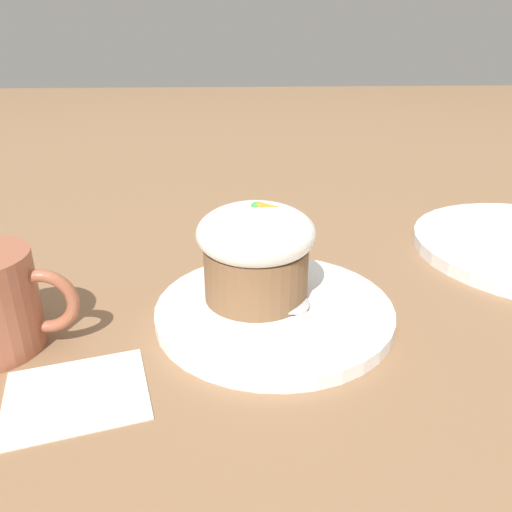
# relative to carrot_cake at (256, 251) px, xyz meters

# --- Properties ---
(ground_plane) EXTENTS (4.00, 4.00, 0.00)m
(ground_plane) POSITION_rel_carrot_cake_xyz_m (0.02, -0.02, -0.06)
(ground_plane) COLOR #846042
(dessert_plate) EXTENTS (0.21, 0.21, 0.01)m
(dessert_plate) POSITION_rel_carrot_cake_xyz_m (0.02, -0.02, -0.05)
(dessert_plate) COLOR white
(dessert_plate) RESTS_ON ground_plane
(carrot_cake) EXTENTS (0.10, 0.10, 0.09)m
(carrot_cake) POSITION_rel_carrot_cake_xyz_m (0.00, 0.00, 0.00)
(carrot_cake) COLOR brown
(carrot_cake) RESTS_ON dessert_plate
(spoon) EXTENTS (0.07, 0.11, 0.01)m
(spoon) POSITION_rel_carrot_cake_xyz_m (0.03, -0.02, -0.04)
(spoon) COLOR #B7B7BC
(spoon) RESTS_ON dessert_plate
(paper_napkin) EXTENTS (0.12, 0.10, 0.00)m
(paper_napkin) POSITION_rel_carrot_cake_xyz_m (-0.13, -0.11, -0.06)
(paper_napkin) COLOR white
(paper_napkin) RESTS_ON ground_plane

